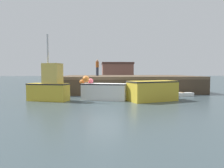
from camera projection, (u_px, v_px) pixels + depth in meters
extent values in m
cube|color=#3D4C51|center=(104.00, 100.00, 15.29)|extent=(120.00, 160.00, 0.10)
cube|color=brown|center=(128.00, 77.00, 21.59)|extent=(13.45, 8.24, 0.25)
cube|color=#433527|center=(135.00, 87.00, 17.66)|extent=(13.45, 0.24, 1.37)
cylinder|color=#433527|center=(62.00, 88.00, 17.23)|extent=(0.28, 0.28, 1.37)
cylinder|color=#433527|center=(135.00, 87.00, 17.73)|extent=(0.28, 0.28, 1.37)
cylinder|color=#433527|center=(205.00, 87.00, 18.23)|extent=(0.28, 0.28, 1.37)
cylinder|color=#433527|center=(91.00, 83.00, 25.24)|extent=(0.28, 0.28, 1.37)
cylinder|color=#433527|center=(155.00, 82.00, 25.87)|extent=(0.28, 0.28, 1.37)
cylinder|color=#433527|center=(99.00, 88.00, 17.48)|extent=(6.35, 0.14, 1.23)
cube|color=gold|center=(48.00, 92.00, 14.34)|extent=(3.01, 1.92, 1.23)
cube|color=black|center=(48.00, 84.00, 14.30)|extent=(3.07, 1.96, 0.08)
cube|color=gold|center=(52.00, 73.00, 14.17)|extent=(1.41, 1.26, 1.41)
cylinder|color=#B7B7BC|center=(47.00, 49.00, 14.15)|extent=(0.14, 0.14, 2.01)
cube|color=silver|center=(104.00, 92.00, 14.72)|extent=(3.35, 1.90, 1.21)
cube|color=black|center=(104.00, 84.00, 14.69)|extent=(3.42, 1.94, 0.08)
sphere|color=#EA5B70|center=(91.00, 81.00, 15.11)|extent=(0.40, 0.40, 0.40)
sphere|color=orange|center=(82.00, 82.00, 15.00)|extent=(0.37, 0.37, 0.37)
sphere|color=orange|center=(86.00, 79.00, 14.68)|extent=(0.49, 0.49, 0.49)
sphere|color=orange|center=(87.00, 80.00, 14.82)|extent=(0.33, 0.33, 0.33)
cube|color=gold|center=(152.00, 91.00, 14.31)|extent=(3.69, 2.55, 1.41)
cube|color=black|center=(153.00, 82.00, 14.27)|extent=(3.76, 2.60, 0.08)
cube|color=white|center=(182.00, 94.00, 17.03)|extent=(2.00, 0.98, 0.30)
cube|color=#7F6647|center=(182.00, 92.00, 17.02)|extent=(0.20, 0.61, 0.04)
cylinder|color=#2D3342|center=(97.00, 72.00, 21.81)|extent=(0.29, 0.29, 0.89)
cylinder|color=#994C1E|center=(97.00, 64.00, 21.76)|extent=(0.34, 0.34, 0.64)
sphere|color=tan|center=(97.00, 60.00, 21.74)|extent=(0.22, 0.22, 0.22)
cube|color=brown|center=(117.00, 72.00, 54.44)|extent=(7.84, 6.72, 3.98)
cube|color=#4F2D24|center=(117.00, 63.00, 54.30)|extent=(8.16, 6.99, 0.50)
cylinder|color=orange|center=(94.00, 97.00, 15.24)|extent=(0.41, 0.41, 0.36)
cone|color=orange|center=(94.00, 93.00, 15.23)|extent=(0.33, 0.33, 0.21)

